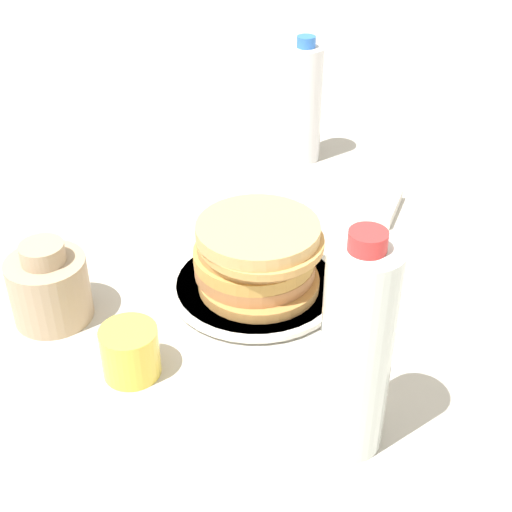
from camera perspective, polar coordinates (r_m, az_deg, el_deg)
The scene contains 8 objects.
ground_plane at distance 0.96m, azimuth -2.05°, elevation -2.55°, with size 4.00×4.00×0.00m, color #BCB7AD.
plate at distance 0.95m, azimuth -0.00°, elevation -2.34°, with size 0.23×0.23×0.01m.
pancake_stack at distance 0.92m, azimuth 0.10°, elevation 0.16°, with size 0.17×0.17×0.09m.
juice_glass at distance 0.82m, azimuth -10.03°, elevation -7.55°, with size 0.07×0.07×0.06m.
cream_jug at distance 0.92m, azimuth -16.22°, elevation -2.36°, with size 0.10×0.10×0.11m.
water_bottle_near at distance 0.69m, azimuth 8.01°, elevation -7.55°, with size 0.07×0.07×0.25m.
water_bottle_mid at distance 1.25m, azimuth 3.84°, elevation 12.07°, with size 0.06×0.06×0.22m.
napkin at distance 1.14m, azimuth 7.55°, elevation 4.40°, with size 0.17×0.14×0.02m.
Camera 1 is at (0.50, -0.58, 0.58)m, focal length 50.00 mm.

